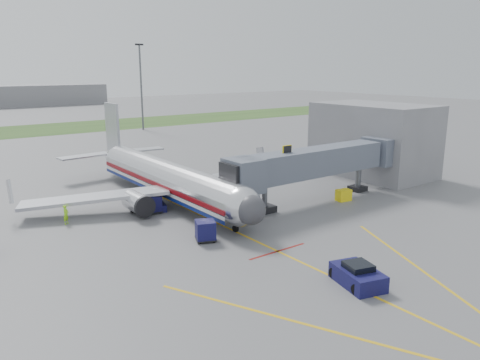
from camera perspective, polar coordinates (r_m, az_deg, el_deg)
ground at (r=42.50m, az=1.04°, el=-7.04°), size 400.00×400.00×0.00m
grass_strip at (r=124.79m, az=-25.19°, el=5.41°), size 300.00×25.00×0.01m
apron_markings at (r=37.35m, az=8.10°, el=-10.18°), size 21.52×50.00×0.01m
airliner at (r=54.10m, az=-8.85°, el=0.25°), size 32.10×35.67×10.25m
jet_bridge at (r=53.14m, az=8.79°, el=2.03°), size 25.30×4.00×6.90m
terminal at (r=69.07m, az=15.93°, el=4.77°), size 10.00×16.00×10.00m
light_mast_right at (r=117.42m, az=-11.96°, el=11.26°), size 2.00×0.44×20.40m
pushback_tug at (r=34.62m, az=14.16°, el=-11.25°), size 3.33×4.39×1.62m
baggage_cart_a at (r=50.09m, az=-10.66°, el=-2.93°), size 1.87×1.87×1.84m
baggage_cart_b at (r=41.58m, az=-4.24°, el=-6.19°), size 2.22×2.22×1.83m
baggage_cart_c at (r=51.16m, az=-12.37°, el=-2.67°), size 2.16×2.16×1.83m
belt_loader at (r=51.44m, az=-9.92°, el=-3.02°), size 1.97×3.82×1.80m
ground_power_cart at (r=55.07m, az=12.50°, el=-1.82°), size 1.79×1.34×1.31m
ramp_worker at (r=48.88m, az=-20.46°, el=-3.98°), size 0.82×0.79×1.89m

